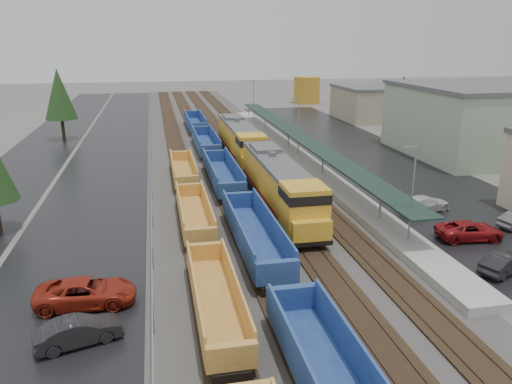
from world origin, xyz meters
TOP-DOWN VIEW (x-y plane):
  - ballast_strip at (0.00, 60.00)m, footprint 20.00×160.00m
  - trackbed at (-0.00, 60.00)m, footprint 14.60×160.00m
  - west_parking_lot at (-15.00, 60.00)m, footprint 10.00×160.00m
  - west_road at (-25.00, 60.00)m, footprint 9.00×160.00m
  - east_commuter_lot at (19.00, 50.00)m, footprint 16.00×100.00m
  - station_platform at (9.50, 50.01)m, footprint 3.00×80.00m
  - chainlink_fence at (-9.50, 58.44)m, footprint 0.08×160.04m
  - industrial_buildings at (37.76, 45.85)m, footprint 32.52×75.30m
  - distant_hills at (44.79, 210.68)m, footprint 301.00×140.00m
  - tree_west_far at (-23.00, 70.00)m, footprint 4.84×4.84m
  - tree_east at (28.00, 58.00)m, footprint 4.40×4.40m
  - locomotive_lead at (2.00, 30.15)m, footprint 3.25×21.45m
  - locomotive_trail at (2.00, 51.15)m, footprint 3.25×21.45m
  - well_string_yellow at (-6.00, 13.16)m, footprint 2.46×71.36m
  - well_string_blue at (-2.00, 30.84)m, footprint 2.81×103.49m
  - storage_tank at (28.23, 107.31)m, footprint 6.35×6.35m
  - parked_car_west_b at (-13.36, 11.96)m, footprint 2.82×4.71m
  - parked_car_west_c at (-13.44, 16.08)m, footprint 2.88×5.96m
  - parked_car_east_a at (14.01, 14.92)m, footprint 3.23×4.64m
  - parked_car_east_b at (15.19, 20.68)m, footprint 2.92×5.47m
  - parked_car_east_c at (15.11, 27.52)m, footprint 3.35×5.50m

SIDE VIEW (x-z plane):
  - distant_hills at x=44.79m, z-range -12.60..12.60m
  - west_parking_lot at x=-15.00m, z-range 0.00..0.02m
  - west_road at x=-25.00m, z-range 0.00..0.02m
  - east_commuter_lot at x=19.00m, z-range 0.00..0.02m
  - ballast_strip at x=0.00m, z-range 0.00..0.08m
  - trackbed at x=0.00m, z-range 0.05..0.27m
  - parked_car_east_a at x=14.01m, z-range 0.00..1.45m
  - parked_car_east_b at x=15.19m, z-range 0.00..1.46m
  - parked_car_west_b at x=-13.36m, z-range 0.00..1.46m
  - station_platform at x=9.50m, z-range -3.27..4.73m
  - parked_car_east_c at x=15.11m, z-range 0.00..1.49m
  - parked_car_west_c at x=-13.44m, z-range 0.00..1.63m
  - well_string_yellow at x=-6.00m, z-range 0.01..2.20m
  - well_string_blue at x=-2.00m, z-range -0.02..2.47m
  - chainlink_fence at x=-9.50m, z-range 0.60..2.62m
  - locomotive_lead at x=2.00m, z-range 0.14..4.99m
  - locomotive_trail at x=2.00m, z-range 0.14..4.99m
  - storage_tank at x=28.23m, z-range 0.00..6.35m
  - industrial_buildings at x=37.76m, z-range -0.50..9.00m
  - tree_east at x=28.00m, z-range 1.47..11.47m
  - tree_west_far at x=-23.00m, z-range 1.62..12.62m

